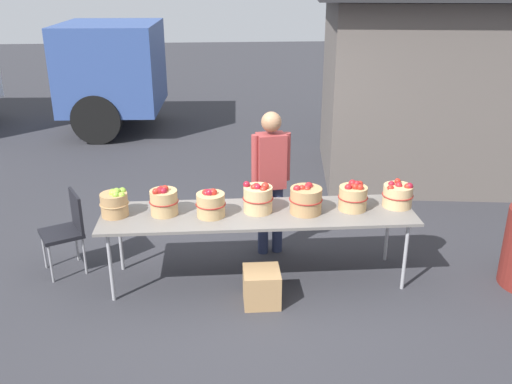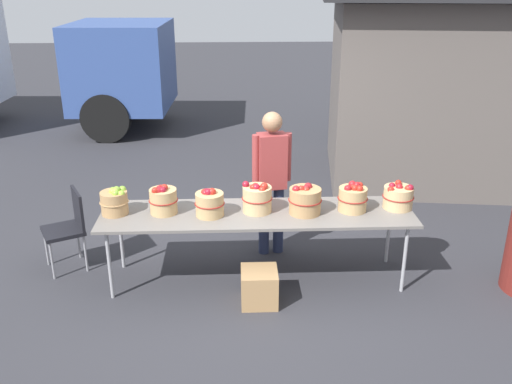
{
  "view_description": "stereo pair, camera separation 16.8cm",
  "coord_description": "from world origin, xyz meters",
  "px_view_note": "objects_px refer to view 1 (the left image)",
  "views": [
    {
      "loc": [
        -0.39,
        -5.05,
        3.0
      ],
      "look_at": [
        0.0,
        0.3,
        0.85
      ],
      "focal_mm": 39.24,
      "sensor_mm": 36.0,
      "label": 1
    },
    {
      "loc": [
        -0.22,
        -5.06,
        3.0
      ],
      "look_at": [
        0.0,
        0.3,
        0.85
      ],
      "focal_mm": 39.24,
      "sensor_mm": 36.0,
      "label": 2
    }
  ],
  "objects_px": {
    "apple_basket_red_4": "(353,197)",
    "folding_chair": "(67,226)",
    "market_table": "(258,216)",
    "apple_basket_green_0": "(115,203)",
    "apple_basket_red_1": "(211,204)",
    "vendor_adult": "(271,173)",
    "apple_basket_red_5": "(398,195)",
    "apple_basket_red_3": "(306,199)",
    "apple_basket_red_0": "(164,201)",
    "apple_basket_red_2": "(258,198)",
    "produce_crate": "(262,287)"
  },
  "relations": [
    {
      "from": "apple_basket_red_1",
      "to": "folding_chair",
      "type": "height_order",
      "value": "apple_basket_red_1"
    },
    {
      "from": "market_table",
      "to": "apple_basket_red_1",
      "type": "height_order",
      "value": "apple_basket_red_1"
    },
    {
      "from": "apple_basket_green_0",
      "to": "apple_basket_red_2",
      "type": "xyz_separation_m",
      "value": [
        1.4,
        -0.01,
        0.01
      ]
    },
    {
      "from": "folding_chair",
      "to": "produce_crate",
      "type": "height_order",
      "value": "folding_chair"
    },
    {
      "from": "apple_basket_red_0",
      "to": "vendor_adult",
      "type": "height_order",
      "value": "vendor_adult"
    },
    {
      "from": "apple_basket_red_4",
      "to": "vendor_adult",
      "type": "xyz_separation_m",
      "value": [
        -0.77,
        0.57,
        0.07
      ]
    },
    {
      "from": "apple_basket_red_2",
      "to": "vendor_adult",
      "type": "height_order",
      "value": "vendor_adult"
    },
    {
      "from": "apple_basket_green_0",
      "to": "apple_basket_red_2",
      "type": "height_order",
      "value": "apple_basket_red_2"
    },
    {
      "from": "apple_basket_red_2",
      "to": "apple_basket_red_4",
      "type": "relative_size",
      "value": 1.06
    },
    {
      "from": "apple_basket_red_2",
      "to": "apple_basket_red_5",
      "type": "relative_size",
      "value": 1.01
    },
    {
      "from": "apple_basket_red_3",
      "to": "apple_basket_red_4",
      "type": "bearing_deg",
      "value": 5.12
    },
    {
      "from": "apple_basket_red_1",
      "to": "apple_basket_red_2",
      "type": "height_order",
      "value": "apple_basket_red_2"
    },
    {
      "from": "vendor_adult",
      "to": "produce_crate",
      "type": "relative_size",
      "value": 4.7
    },
    {
      "from": "apple_basket_red_1",
      "to": "apple_basket_red_4",
      "type": "height_order",
      "value": "apple_basket_red_4"
    },
    {
      "from": "apple_basket_red_2",
      "to": "apple_basket_red_5",
      "type": "distance_m",
      "value": 1.42
    },
    {
      "from": "apple_basket_green_0",
      "to": "folding_chair",
      "type": "bearing_deg",
      "value": 151.77
    },
    {
      "from": "apple_basket_green_0",
      "to": "produce_crate",
      "type": "relative_size",
      "value": 0.82
    },
    {
      "from": "apple_basket_green_0",
      "to": "apple_basket_red_5",
      "type": "xyz_separation_m",
      "value": [
        2.82,
        0.03,
        -0.01
      ]
    },
    {
      "from": "apple_basket_red_0",
      "to": "apple_basket_red_2",
      "type": "xyz_separation_m",
      "value": [
        0.92,
        -0.0,
        0.01
      ]
    },
    {
      "from": "apple_basket_red_5",
      "to": "apple_basket_red_0",
      "type": "bearing_deg",
      "value": -179.26
    },
    {
      "from": "apple_basket_red_0",
      "to": "apple_basket_red_4",
      "type": "xyz_separation_m",
      "value": [
        1.87,
        -0.01,
        -0.0
      ]
    },
    {
      "from": "apple_basket_red_0",
      "to": "apple_basket_red_1",
      "type": "height_order",
      "value": "apple_basket_red_0"
    },
    {
      "from": "apple_basket_green_0",
      "to": "apple_basket_red_3",
      "type": "distance_m",
      "value": 1.87
    },
    {
      "from": "vendor_adult",
      "to": "market_table",
      "type": "bearing_deg",
      "value": 63.21
    },
    {
      "from": "apple_basket_red_0",
      "to": "folding_chair",
      "type": "relative_size",
      "value": 0.35
    },
    {
      "from": "apple_basket_red_1",
      "to": "apple_basket_red_2",
      "type": "distance_m",
      "value": 0.47
    },
    {
      "from": "apple_basket_red_3",
      "to": "vendor_adult",
      "type": "height_order",
      "value": "vendor_adult"
    },
    {
      "from": "apple_basket_red_0",
      "to": "apple_basket_red_3",
      "type": "distance_m",
      "value": 1.39
    },
    {
      "from": "apple_basket_red_5",
      "to": "apple_basket_red_3",
      "type": "bearing_deg",
      "value": -174.75
    },
    {
      "from": "apple_basket_green_0",
      "to": "folding_chair",
      "type": "relative_size",
      "value": 0.33
    },
    {
      "from": "apple_basket_red_3",
      "to": "apple_basket_red_4",
      "type": "relative_size",
      "value": 1.11
    },
    {
      "from": "apple_basket_red_3",
      "to": "produce_crate",
      "type": "relative_size",
      "value": 0.96
    },
    {
      "from": "vendor_adult",
      "to": "apple_basket_red_2",
      "type": "bearing_deg",
      "value": 62.2
    },
    {
      "from": "apple_basket_red_4",
      "to": "market_table",
      "type": "bearing_deg",
      "value": -178.87
    },
    {
      "from": "apple_basket_red_3",
      "to": "apple_basket_red_5",
      "type": "bearing_deg",
      "value": 5.25
    },
    {
      "from": "apple_basket_red_4",
      "to": "vendor_adult",
      "type": "distance_m",
      "value": 0.96
    },
    {
      "from": "apple_basket_red_4",
      "to": "folding_chair",
      "type": "xyz_separation_m",
      "value": [
        -2.92,
        0.32,
        -0.38
      ]
    },
    {
      "from": "apple_basket_red_3",
      "to": "vendor_adult",
      "type": "relative_size",
      "value": 0.2
    },
    {
      "from": "market_table",
      "to": "apple_basket_red_4",
      "type": "height_order",
      "value": "apple_basket_red_4"
    },
    {
      "from": "apple_basket_red_1",
      "to": "apple_basket_red_4",
      "type": "distance_m",
      "value": 1.42
    },
    {
      "from": "apple_basket_red_5",
      "to": "produce_crate",
      "type": "xyz_separation_m",
      "value": [
        -1.42,
        -0.51,
        -0.7
      ]
    },
    {
      "from": "market_table",
      "to": "apple_basket_red_1",
      "type": "distance_m",
      "value": 0.5
    },
    {
      "from": "apple_basket_red_3",
      "to": "folding_chair",
      "type": "distance_m",
      "value": 2.49
    },
    {
      "from": "apple_basket_green_0",
      "to": "vendor_adult",
      "type": "height_order",
      "value": "vendor_adult"
    },
    {
      "from": "apple_basket_red_3",
      "to": "market_table",
      "type": "bearing_deg",
      "value": 177.0
    },
    {
      "from": "market_table",
      "to": "folding_chair",
      "type": "xyz_separation_m",
      "value": [
        -1.97,
        0.34,
        -0.21
      ]
    },
    {
      "from": "apple_basket_green_0",
      "to": "vendor_adult",
      "type": "relative_size",
      "value": 0.17
    },
    {
      "from": "apple_basket_red_3",
      "to": "apple_basket_red_1",
      "type": "bearing_deg",
      "value": -178.87
    },
    {
      "from": "apple_basket_red_1",
      "to": "apple_basket_red_3",
      "type": "relative_size",
      "value": 0.89
    },
    {
      "from": "market_table",
      "to": "apple_basket_green_0",
      "type": "bearing_deg",
      "value": 178.49
    }
  ]
}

